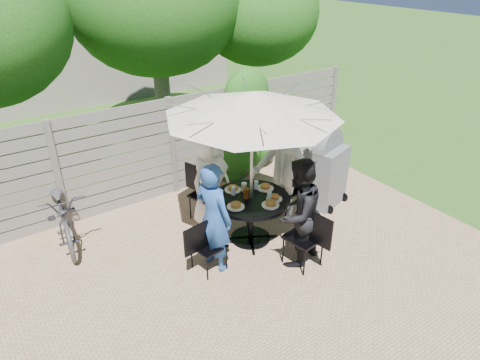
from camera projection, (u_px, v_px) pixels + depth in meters
backyard_envelope at (58, 9)px, 12.31m from camera, size 60.00×60.00×5.00m
patio_table at (251, 211)px, 6.54m from camera, size 1.45×1.45×0.77m
umbrella at (252, 104)px, 5.75m from camera, size 3.07×3.07×2.40m
chair_back at (206, 204)px, 7.20m from camera, size 0.56×0.72×0.94m
person_back at (211, 179)px, 6.88m from camera, size 0.91×0.72×1.62m
chair_left at (208, 256)px, 6.02m from camera, size 0.63×0.46×0.84m
person_left at (214, 218)px, 5.84m from camera, size 0.54×0.68×1.64m
chair_front at (304, 248)px, 6.11m from camera, size 0.52×0.71×0.95m
person_front at (298, 213)px, 5.94m from camera, size 0.94×0.82×1.64m
chair_right at (286, 200)px, 7.32m from camera, size 0.71×0.52×0.94m
person_right at (283, 168)px, 6.92m from camera, size 1.01×1.37×1.89m
plate_back at (233, 189)px, 6.62m from camera, size 0.26×0.26×0.06m
plate_left at (236, 206)px, 6.18m from camera, size 0.26×0.26×0.06m
plate_front at (270, 204)px, 6.22m from camera, size 0.26×0.26×0.06m
plate_right at (265, 187)px, 6.67m from camera, size 0.26×0.26×0.06m
plate_extra at (274, 198)px, 6.38m from camera, size 0.24×0.24×0.06m
glass_back at (233, 191)px, 6.48m from camera, size 0.07×0.07×0.14m
glass_front at (269, 196)px, 6.33m from camera, size 0.07×0.07×0.14m
glass_right at (256, 185)px, 6.64m from camera, size 0.07×0.07×0.14m
syrup_jug at (246, 193)px, 6.38m from camera, size 0.09×0.09×0.16m
coffee_cup at (244, 187)px, 6.60m from camera, size 0.08×0.08×0.12m
bicycle at (63, 212)px, 6.60m from camera, size 0.86×1.91×0.97m
bbq_grill at (325, 170)px, 7.48m from camera, size 0.83×0.73×1.45m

